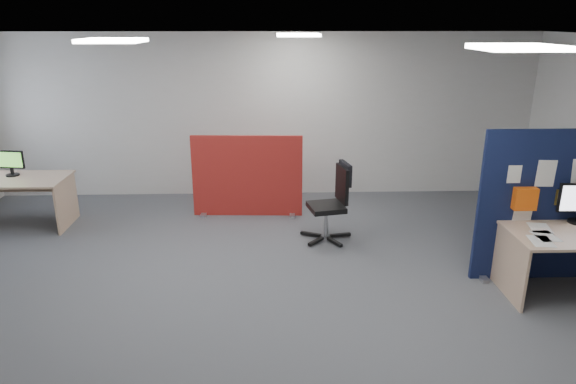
{
  "coord_description": "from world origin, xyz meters",
  "views": [
    {
      "loc": [
        0.11,
        -5.0,
        2.87
      ],
      "look_at": [
        0.29,
        0.56,
        1.0
      ],
      "focal_mm": 32.0,
      "sensor_mm": 36.0,
      "label": 1
    }
  ],
  "objects_px": {
    "navy_divider": "(570,206)",
    "red_divider": "(247,177)",
    "monitor_second": "(10,162)",
    "second_desk": "(9,189)",
    "office_chair": "(334,197)"
  },
  "relations": [
    {
      "from": "navy_divider",
      "to": "red_divider",
      "type": "height_order",
      "value": "navy_divider"
    },
    {
      "from": "monitor_second",
      "to": "navy_divider",
      "type": "bearing_deg",
      "value": -6.93
    },
    {
      "from": "red_divider",
      "to": "navy_divider",
      "type": "bearing_deg",
      "value": -27.23
    },
    {
      "from": "navy_divider",
      "to": "second_desk",
      "type": "distance_m",
      "value": 7.38
    },
    {
      "from": "red_divider",
      "to": "office_chair",
      "type": "xyz_separation_m",
      "value": [
        1.21,
        -0.95,
        -0.01
      ]
    },
    {
      "from": "second_desk",
      "to": "office_chair",
      "type": "bearing_deg",
      "value": -7.91
    },
    {
      "from": "navy_divider",
      "to": "office_chair",
      "type": "xyz_separation_m",
      "value": [
        -2.52,
        1.19,
        -0.28
      ]
    },
    {
      "from": "monitor_second",
      "to": "office_chair",
      "type": "height_order",
      "value": "monitor_second"
    },
    {
      "from": "second_desk",
      "to": "navy_divider",
      "type": "bearing_deg",
      "value": -14.39
    },
    {
      "from": "second_desk",
      "to": "monitor_second",
      "type": "bearing_deg",
      "value": 69.52
    },
    {
      "from": "red_divider",
      "to": "office_chair",
      "type": "relative_size",
      "value": 1.58
    },
    {
      "from": "navy_divider",
      "to": "red_divider",
      "type": "bearing_deg",
      "value": 150.16
    },
    {
      "from": "second_desk",
      "to": "office_chair",
      "type": "relative_size",
      "value": 1.58
    },
    {
      "from": "red_divider",
      "to": "monitor_second",
      "type": "xyz_separation_m",
      "value": [
        -3.38,
        -0.21,
        0.32
      ]
    },
    {
      "from": "monitor_second",
      "to": "red_divider",
      "type": "bearing_deg",
      "value": 11.76
    }
  ]
}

